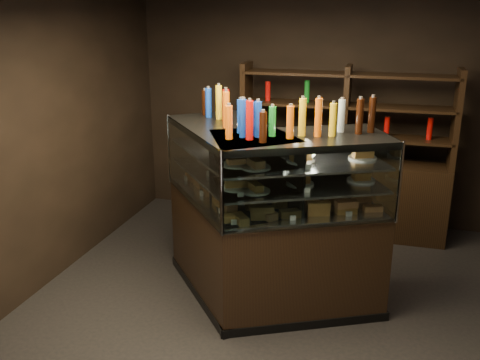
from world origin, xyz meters
name	(u,v)px	position (x,y,z in m)	size (l,w,h in m)	color
ground	(297,319)	(0.00, 0.00, 0.00)	(5.00, 5.00, 0.00)	black
room_shell	(305,100)	(0.00, 0.00, 1.94)	(5.02, 5.02, 3.01)	black
display_case	(263,246)	(-0.38, 0.27, 0.54)	(2.25, 1.62, 1.62)	black
food_display	(263,178)	(-0.38, 0.26, 1.20)	(1.82, 1.14, 0.49)	gold
bottles_top	(265,115)	(-0.38, 0.27, 1.75)	(1.65, 1.00, 0.30)	black
back_shelving	(342,184)	(0.15, 2.05, 0.61)	(2.42, 0.44, 2.00)	black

